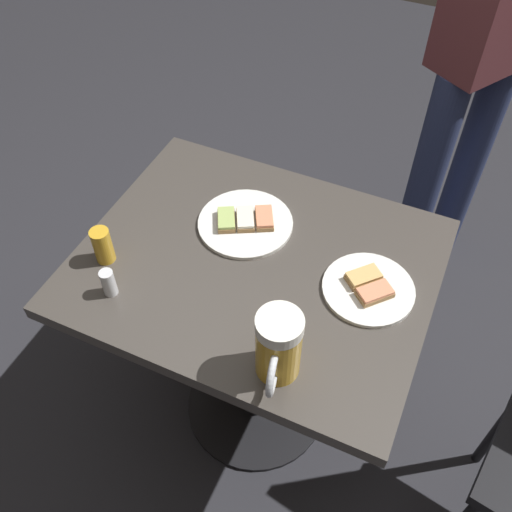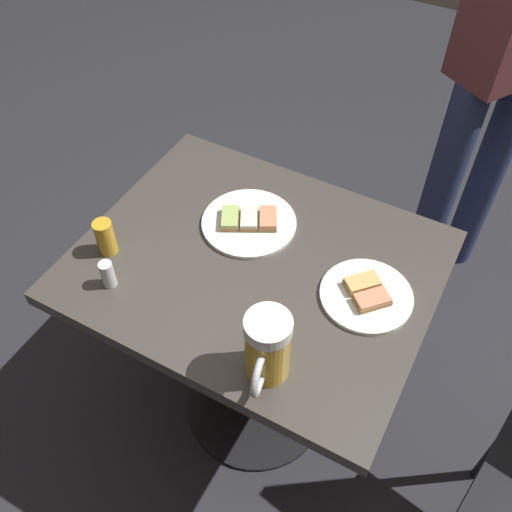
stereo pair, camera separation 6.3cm
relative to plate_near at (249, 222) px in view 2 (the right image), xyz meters
The scene contains 7 objects.
ground_plane 0.74m from the plate_near, 126.66° to the left, with size 6.00×6.00×0.00m, color #28282D.
cafe_table 0.21m from the plate_near, 126.66° to the left, with size 0.81×0.65×0.72m.
plate_near is the anchor object (origin of this frame).
plate_far 0.34m from the plate_near, 167.95° to the left, with size 0.20×0.20×0.03m.
beer_mug 0.41m from the plate_near, 123.96° to the left, with size 0.09×0.15×0.16m.
beer_glass_small 0.34m from the plate_near, 43.15° to the left, with size 0.04×0.04×0.09m, color gold.
salt_shaker 0.36m from the plate_near, 59.64° to the left, with size 0.03×0.03×0.07m, color silver.
Camera 2 is at (-0.41, 0.75, 1.72)m, focal length 40.02 mm.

